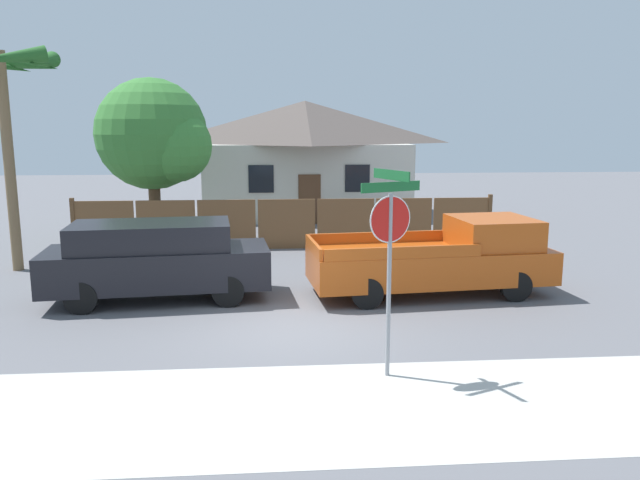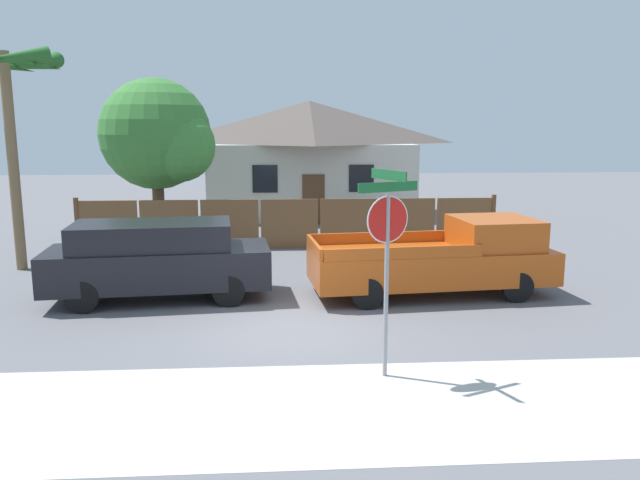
# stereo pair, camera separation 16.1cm
# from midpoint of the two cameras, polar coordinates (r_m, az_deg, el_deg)

# --- Properties ---
(ground_plane) EXTENTS (80.00, 80.00, 0.00)m
(ground_plane) POSITION_cam_midpoint_polar(r_m,az_deg,el_deg) (12.42, -2.25, -8.01)
(ground_plane) COLOR slate
(sidewalk_strip) EXTENTS (36.00, 3.20, 0.01)m
(sidewalk_strip) POSITION_cam_midpoint_polar(r_m,az_deg,el_deg) (9.07, -1.62, -15.17)
(sidewalk_strip) COLOR beige
(sidewalk_strip) RESTS_ON ground
(wooden_fence) EXTENTS (13.48, 0.12, 1.71)m
(wooden_fence) POSITION_cam_midpoint_polar(r_m,az_deg,el_deg) (20.08, -2.58, 1.48)
(wooden_fence) COLOR brown
(wooden_fence) RESTS_ON ground
(house) EXTENTS (9.28, 6.66, 5.00)m
(house) POSITION_cam_midpoint_polar(r_m,az_deg,el_deg) (28.12, -0.79, 7.70)
(house) COLOR beige
(house) RESTS_ON ground
(oak_tree) EXTENTS (3.92, 3.73, 5.51)m
(oak_tree) POSITION_cam_midpoint_polar(r_m,az_deg,el_deg) (21.92, -14.18, 9.13)
(oak_tree) COLOR brown
(oak_tree) RESTS_ON ground
(palm_tree) EXTENTS (2.91, 3.12, 5.93)m
(palm_tree) POSITION_cam_midpoint_polar(r_m,az_deg,el_deg) (18.79, -26.58, 12.96)
(palm_tree) COLOR brown
(palm_tree) RESTS_ON ground
(red_suv) EXTENTS (5.11, 2.33, 1.79)m
(red_suv) POSITION_cam_midpoint_polar(r_m,az_deg,el_deg) (14.58, -14.32, -1.61)
(red_suv) COLOR black
(red_suv) RESTS_ON ground
(orange_pickup) EXTENTS (5.76, 2.55, 1.78)m
(orange_pickup) POSITION_cam_midpoint_polar(r_m,az_deg,el_deg) (14.89, 11.45, -1.69)
(orange_pickup) COLOR #B74C14
(orange_pickup) RESTS_ON ground
(stop_sign) EXTENTS (0.97, 0.88, 3.27)m
(stop_sign) POSITION_cam_midpoint_polar(r_m,az_deg,el_deg) (9.58, 6.65, 0.25)
(stop_sign) COLOR gray
(stop_sign) RESTS_ON ground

